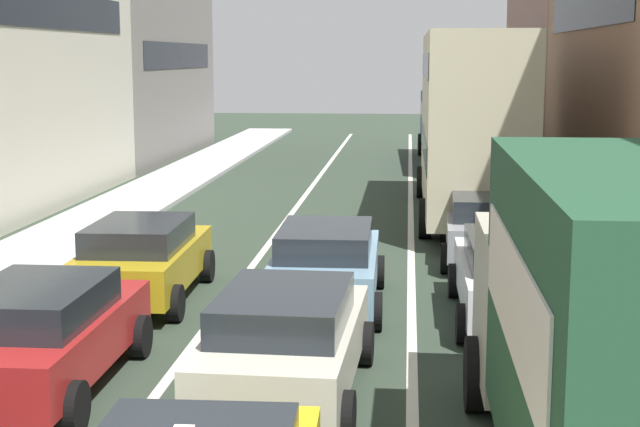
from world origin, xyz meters
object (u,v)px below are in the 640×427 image
(hatchback_centre_lane_third, at_px, (326,264))
(removalist_box_truck, at_px, (633,328))
(wagon_left_lane_second, at_px, (41,333))
(bus_mid_queue_primary, at_px, (470,116))
(bus_far_queue_secondary, at_px, (456,123))
(wagon_right_lane_far, at_px, (488,225))
(sedan_centre_lane_second, at_px, (286,339))
(sedan_left_lane_third, at_px, (142,258))
(sedan_right_lane_behind_truck, at_px, (514,275))

(hatchback_centre_lane_third, bearing_deg, removalist_box_truck, -156.57)
(wagon_left_lane_second, relative_size, bus_mid_queue_primary, 0.41)
(hatchback_centre_lane_third, relative_size, bus_far_queue_secondary, 0.41)
(wagon_right_lane_far, bearing_deg, sedan_centre_lane_second, 161.32)
(wagon_left_lane_second, height_order, hatchback_centre_lane_third, same)
(sedan_left_lane_third, bearing_deg, bus_mid_queue_primary, -35.29)
(bus_mid_queue_primary, distance_m, bus_far_queue_secondary, 13.21)
(bus_far_queue_secondary, bearing_deg, sedan_right_lane_behind_truck, 177.88)
(hatchback_centre_lane_third, xyz_separation_m, sedan_right_lane_behind_truck, (3.25, -0.60, 0.00))
(sedan_centre_lane_second, height_order, wagon_right_lane_far, same)
(sedan_centre_lane_second, relative_size, wagon_left_lane_second, 1.01)
(wagon_left_lane_second, xyz_separation_m, bus_mid_queue_primary, (6.55, 14.60, 2.03))
(hatchback_centre_lane_third, xyz_separation_m, sedan_left_lane_third, (-3.42, 0.20, 0.00))
(sedan_centre_lane_second, bearing_deg, sedan_left_lane_third, 36.19)
(hatchback_centre_lane_third, xyz_separation_m, wagon_right_lane_far, (3.21, 4.31, 0.00))
(wagon_left_lane_second, distance_m, sedan_right_lane_behind_truck, 7.82)
(sedan_left_lane_third, bearing_deg, wagon_left_lane_second, 178.47)
(removalist_box_truck, xyz_separation_m, sedan_right_lane_behind_truck, (-0.28, 7.25, -1.18))
(sedan_right_lane_behind_truck, height_order, bus_mid_queue_primary, bus_mid_queue_primary)
(wagon_right_lane_far, distance_m, bus_far_queue_secondary, 18.82)
(sedan_centre_lane_second, bearing_deg, removalist_box_truck, -129.01)
(hatchback_centre_lane_third, distance_m, sedan_right_lane_behind_truck, 3.31)
(removalist_box_truck, height_order, sedan_right_lane_behind_truck, removalist_box_truck)
(removalist_box_truck, height_order, bus_far_queue_secondary, removalist_box_truck)
(removalist_box_truck, bearing_deg, sedan_centre_lane_second, 49.10)
(removalist_box_truck, xyz_separation_m, bus_far_queue_secondary, (-0.14, 30.95, -0.21))
(hatchback_centre_lane_third, distance_m, sedan_left_lane_third, 3.42)
(sedan_centre_lane_second, distance_m, bus_mid_queue_primary, 15.09)
(wagon_left_lane_second, relative_size, sedan_left_lane_third, 0.99)
(removalist_box_truck, distance_m, bus_mid_queue_primary, 17.81)
(hatchback_centre_lane_third, height_order, bus_mid_queue_primary, bus_mid_queue_primary)
(sedan_centre_lane_second, relative_size, sedan_right_lane_behind_truck, 1.01)
(hatchback_centre_lane_third, height_order, wagon_right_lane_far, same)
(wagon_right_lane_far, xyz_separation_m, bus_mid_queue_primary, (-0.08, 5.63, 2.03))
(sedan_centre_lane_second, height_order, sedan_right_lane_behind_truck, same)
(removalist_box_truck, bearing_deg, sedan_right_lane_behind_truck, 2.41)
(wagon_left_lane_second, height_order, sedan_left_lane_third, same)
(hatchback_centre_lane_third, bearing_deg, sedan_left_lane_third, 85.80)
(sedan_right_lane_behind_truck, distance_m, bus_far_queue_secondary, 23.72)
(sedan_left_lane_third, distance_m, bus_mid_queue_primary, 11.90)
(sedan_centre_lane_second, xyz_separation_m, hatchback_centre_lane_third, (0.12, 4.66, 0.00))
(removalist_box_truck, bearing_deg, wagon_right_lane_far, 1.72)
(sedan_left_lane_third, bearing_deg, wagon_right_lane_far, -59.63)
(wagon_left_lane_second, height_order, sedan_right_lane_behind_truck, same)
(wagon_left_lane_second, relative_size, hatchback_centre_lane_third, 1.00)
(wagon_left_lane_second, bearing_deg, sedan_right_lane_behind_truck, -58.99)
(sedan_right_lane_behind_truck, xyz_separation_m, bus_far_queue_secondary, (0.14, 23.70, 0.96))
(sedan_centre_lane_second, height_order, wagon_left_lane_second, same)
(sedan_right_lane_behind_truck, bearing_deg, bus_far_queue_secondary, -0.42)
(removalist_box_truck, height_order, wagon_left_lane_second, removalist_box_truck)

